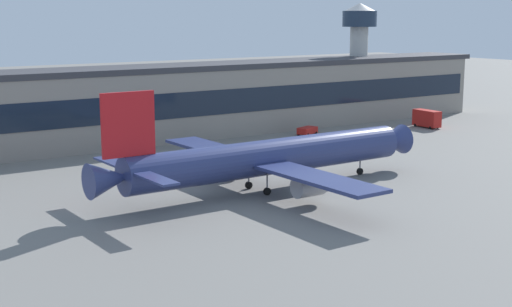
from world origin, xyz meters
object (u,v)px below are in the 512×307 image
(control_tower, at_px, (359,46))
(baggage_tug, at_px, (201,144))
(airliner, at_px, (266,158))
(catering_truck, at_px, (427,118))
(pushback_tractor, at_px, (308,130))

(control_tower, distance_m, baggage_tug, 62.98)
(airliner, relative_size, catering_truck, 7.86)
(baggage_tug, bearing_deg, airliner, -104.49)
(airliner, height_order, pushback_tractor, airliner)
(control_tower, bearing_deg, pushback_tractor, -151.56)
(airliner, relative_size, control_tower, 1.96)
(control_tower, distance_m, pushback_tractor, 37.59)
(airliner, xyz_separation_m, control_tower, (67.04, 53.13, 13.40))
(airliner, xyz_separation_m, baggage_tug, (9.16, 35.45, -4.00))
(airliner, height_order, baggage_tug, airliner)
(control_tower, xyz_separation_m, pushback_tractor, (-29.29, -15.86, -17.43))
(airliner, distance_m, catering_truck, 74.16)
(airliner, height_order, catering_truck, airliner)
(airliner, xyz_separation_m, pushback_tractor, (37.75, 37.27, -4.03))
(pushback_tractor, bearing_deg, airliner, -135.37)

